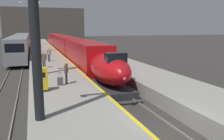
{
  "coord_description": "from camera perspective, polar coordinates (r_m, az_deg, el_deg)",
  "views": [
    {
      "loc": [
        -6.05,
        -9.19,
        5.26
      ],
      "look_at": [
        0.07,
        8.59,
        1.8
      ],
      "focal_mm": 37.22,
      "sensor_mm": 36.0,
      "label": 1
    }
  ],
  "objects": [
    {
      "name": "platform_left",
      "position": [
        34.33,
        -15.49,
        2.12
      ],
      "size": [
        4.8,
        110.0,
        1.05
      ],
      "primitive_type": "cube",
      "color": "gray",
      "rests_on": "ground"
    },
    {
      "name": "rail_main_right",
      "position": [
        37.68,
        -8.43,
        2.39
      ],
      "size": [
        0.08,
        110.0,
        0.12
      ],
      "primitive_type": "cube",
      "color": "slate",
      "rests_on": "ground"
    },
    {
      "name": "ticket_machine_yellow",
      "position": [
        16.17,
        -16.78,
        -2.42
      ],
      "size": [
        0.76,
        0.62,
        1.6
      ],
      "color": "yellow",
      "rests_on": "platform_left"
    },
    {
      "name": "rail_secondary_left",
      "position": [
        37.17,
        -23.13,
        1.55
      ],
      "size": [
        0.08,
        110.0,
        0.12
      ],
      "primitive_type": "cube",
      "color": "slate",
      "rests_on": "ground"
    },
    {
      "name": "passenger_far_waiting",
      "position": [
        25.47,
        -16.42,
        2.74
      ],
      "size": [
        0.56,
        0.29,
        1.69
      ],
      "color": "#23232D",
      "rests_on": "platform_left"
    },
    {
      "name": "terminus_back_wall",
      "position": [
        111.37,
        -16.19,
        10.93
      ],
      "size": [
        36.0,
        2.0,
        14.0
      ],
      "primitive_type": "cube",
      "color": "#4C4742",
      "rests_on": "ground"
    },
    {
      "name": "station_column_far",
      "position": [
        42.31,
        -19.2,
        11.65
      ],
      "size": [
        4.0,
        0.68,
        9.19
      ],
      "color": "black",
      "rests_on": "platform_left"
    },
    {
      "name": "station_column_mid",
      "position": [
        21.32,
        -19.07,
        12.88
      ],
      "size": [
        4.0,
        0.68,
        8.82
      ],
      "color": "black",
      "rests_on": "platform_left"
    },
    {
      "name": "platform_right",
      "position": [
        35.73,
        -2.41,
        2.81
      ],
      "size": [
        4.8,
        110.0,
        1.05
      ],
      "primitive_type": "cube",
      "color": "gray",
      "rests_on": "ground"
    },
    {
      "name": "platform_left_safety_stripe",
      "position": [
        34.47,
        -11.75,
        3.2
      ],
      "size": [
        0.2,
        107.8,
        0.01
      ],
      "primitive_type": "cube",
      "color": "yellow",
      "rests_on": "platform_left"
    },
    {
      "name": "passenger_mid_platform",
      "position": [
        29.96,
        -15.25,
        3.89
      ],
      "size": [
        0.57,
        0.24,
        1.69
      ],
      "color": "#23232D",
      "rests_on": "platform_left"
    },
    {
      "name": "highspeed_train_main",
      "position": [
        43.12,
        -10.94,
        5.85
      ],
      "size": [
        2.92,
        56.93,
        3.6
      ],
      "color": "#B20F14",
      "rests_on": "ground"
    },
    {
      "name": "rolling_suitcase",
      "position": [
        17.48,
        -12.61,
        -2.75
      ],
      "size": [
        0.4,
        0.22,
        0.98
      ],
      "color": "#4C4C51",
      "rests_on": "platform_left"
    },
    {
      "name": "rail_secondary_right",
      "position": [
        37.08,
        -20.82,
        1.69
      ],
      "size": [
        0.08,
        110.0,
        0.12
      ],
      "primitive_type": "cube",
      "color": "slate",
      "rests_on": "ground"
    },
    {
      "name": "passenger_near_edge",
      "position": [
        17.68,
        -11.21,
        -0.27
      ],
      "size": [
        0.33,
        0.54,
        1.69
      ],
      "color": "#23232D",
      "rests_on": "platform_left"
    },
    {
      "name": "rail_main_left",
      "position": [
        37.44,
        -10.69,
        2.27
      ],
      "size": [
        0.08,
        110.0,
        0.12
      ],
      "primitive_type": "cube",
      "color": "slate",
      "rests_on": "ground"
    },
    {
      "name": "ground_plane",
      "position": [
        12.2,
        13.42,
        -15.43
      ],
      "size": [
        260.0,
        260.0,
        0.0
      ],
      "primitive_type": "plane",
      "color": "#33302D"
    },
    {
      "name": "regional_train_adjacent",
      "position": [
        49.09,
        -21.48,
        6.06
      ],
      "size": [
        2.85,
        36.6,
        3.8
      ],
      "color": "gray",
      "rests_on": "ground"
    }
  ]
}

